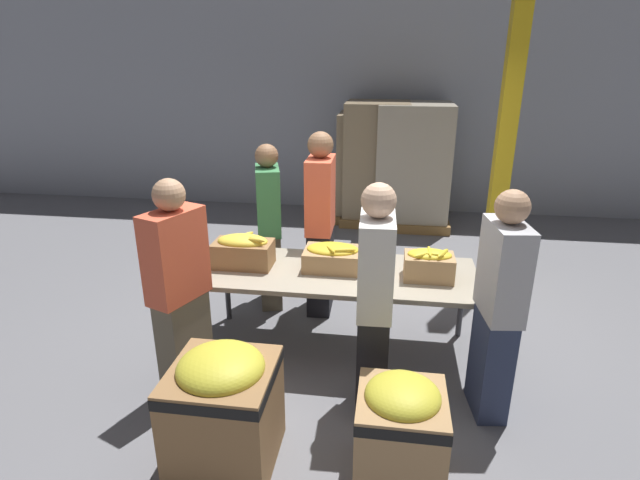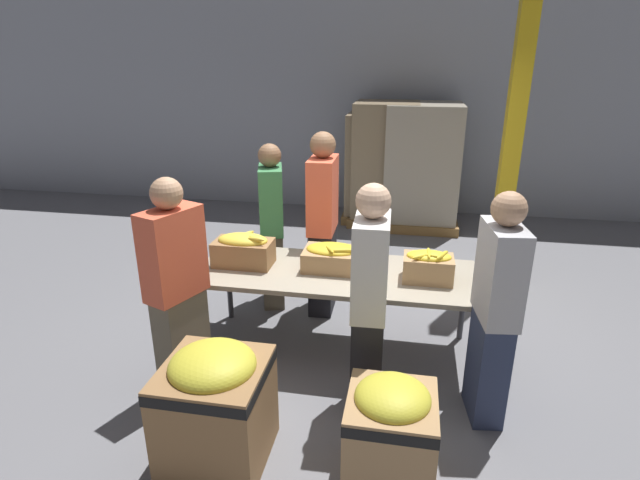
{
  "view_description": "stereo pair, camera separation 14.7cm",
  "coord_description": "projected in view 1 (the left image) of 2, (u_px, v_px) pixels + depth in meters",
  "views": [
    {
      "loc": [
        0.41,
        -3.75,
        2.42
      ],
      "look_at": [
        -0.16,
        0.15,
        0.95
      ],
      "focal_mm": 28.0,
      "sensor_mm": 36.0,
      "label": 1
    },
    {
      "loc": [
        0.55,
        -3.73,
        2.42
      ],
      "look_at": [
        -0.16,
        0.15,
        0.95
      ],
      "focal_mm": 28.0,
      "sensor_mm": 36.0,
      "label": 2
    }
  ],
  "objects": [
    {
      "name": "ground_plane",
      "position": [
        335.0,
        349.0,
        4.38
      ],
      "size": [
        30.0,
        30.0,
        0.0
      ],
      "primitive_type": "plane",
      "color": "slate"
    },
    {
      "name": "wall_back",
      "position": [
        369.0,
        84.0,
        7.74
      ],
      "size": [
        16.0,
        0.08,
        4.0
      ],
      "color": "#9399A3",
      "rests_on": "ground_plane"
    },
    {
      "name": "sorting_table",
      "position": [
        336.0,
        276.0,
        4.13
      ],
      "size": [
        2.3,
        0.89,
        0.74
      ],
      "color": "#9E937F",
      "rests_on": "ground_plane"
    },
    {
      "name": "banana_box_0",
      "position": [
        243.0,
        250.0,
        4.18
      ],
      "size": [
        0.49,
        0.28,
        0.28
      ],
      "color": "olive",
      "rests_on": "sorting_table"
    },
    {
      "name": "banana_box_1",
      "position": [
        333.0,
        256.0,
        4.13
      ],
      "size": [
        0.47,
        0.34,
        0.22
      ],
      "color": "tan",
      "rests_on": "sorting_table"
    },
    {
      "name": "banana_box_2",
      "position": [
        429.0,
        264.0,
        3.94
      ],
      "size": [
        0.39,
        0.27,
        0.26
      ],
      "color": "tan",
      "rests_on": "sorting_table"
    },
    {
      "name": "volunteer_0",
      "position": [
        498.0,
        309.0,
        3.35
      ],
      "size": [
        0.27,
        0.46,
        1.64
      ],
      "rotation": [
        0.0,
        0.0,
        1.69
      ],
      "color": "#2D3856",
      "rests_on": "ground_plane"
    },
    {
      "name": "volunteer_1",
      "position": [
        179.0,
        293.0,
        3.56
      ],
      "size": [
        0.37,
        0.5,
        1.66
      ],
      "rotation": [
        0.0,
        0.0,
        1.19
      ],
      "color": "#6B604C",
      "rests_on": "ground_plane"
    },
    {
      "name": "volunteer_2",
      "position": [
        320.0,
        226.0,
        4.77
      ],
      "size": [
        0.25,
        0.48,
        1.78
      ],
      "rotation": [
        0.0,
        0.0,
        -1.55
      ],
      "color": "black",
      "rests_on": "ground_plane"
    },
    {
      "name": "volunteer_3",
      "position": [
        374.0,
        305.0,
        3.37
      ],
      "size": [
        0.24,
        0.46,
        1.68
      ],
      "rotation": [
        0.0,
        0.0,
        1.6
      ],
      "color": "black",
      "rests_on": "ground_plane"
    },
    {
      "name": "volunteer_4",
      "position": [
        269.0,
        228.0,
        4.9
      ],
      "size": [
        0.33,
        0.48,
        1.65
      ],
      "rotation": [
        0.0,
        0.0,
        -1.3
      ],
      "color": "#6B604C",
      "rests_on": "ground_plane"
    },
    {
      "name": "donation_bin_0",
      "position": [
        224.0,
        405.0,
        3.04
      ],
      "size": [
        0.62,
        0.62,
        0.79
      ],
      "color": "olive",
      "rests_on": "ground_plane"
    },
    {
      "name": "donation_bin_1",
      "position": [
        400.0,
        429.0,
        2.91
      ],
      "size": [
        0.52,
        0.52,
        0.69
      ],
      "color": "tan",
      "rests_on": "ground_plane"
    },
    {
      "name": "support_pillar",
      "position": [
        510.0,
        99.0,
        5.01
      ],
      "size": [
        0.18,
        0.18,
        4.0
      ],
      "color": "gold",
      "rests_on": "ground_plane"
    },
    {
      "name": "pallet_stack_0",
      "position": [
        413.0,
        166.0,
        7.37
      ],
      "size": [
        1.13,
        1.13,
        1.78
      ],
      "color": "olive",
      "rests_on": "ground_plane"
    },
    {
      "name": "pallet_stack_1",
      "position": [
        376.0,
        164.0,
        7.5
      ],
      "size": [
        1.0,
        1.0,
        1.79
      ],
      "color": "olive",
      "rests_on": "ground_plane"
    },
    {
      "name": "pallet_stack_2",
      "position": [
        366.0,
        168.0,
        7.63
      ],
      "size": [
        0.92,
        0.92,
        1.62
      ],
      "color": "olive",
      "rests_on": "ground_plane"
    }
  ]
}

